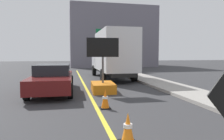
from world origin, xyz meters
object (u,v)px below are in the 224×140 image
object	(u,v)px
box_truck	(113,54)
traffic_cone_mid_lane	(105,99)
arrow_board_trailer	(103,82)
pickup_car	(53,78)
traffic_cone_near_sign	(128,128)
highway_guide_sign	(112,41)

from	to	relation	value
box_truck	traffic_cone_mid_lane	xyz separation A→B (m)	(-2.11, -8.48, -1.57)
arrow_board_trailer	traffic_cone_mid_lane	distance (m)	3.21
box_truck	pickup_car	bearing A→B (deg)	-129.98
arrow_board_trailer	box_truck	bearing A→B (deg)	72.65
traffic_cone_near_sign	traffic_cone_mid_lane	xyz separation A→B (m)	(0.03, 2.84, 0.01)
highway_guide_sign	pickup_car	bearing A→B (deg)	-114.47
arrow_board_trailer	box_truck	xyz separation A→B (m)	(1.66, 5.31, 1.42)
box_truck	highway_guide_sign	bearing A→B (deg)	77.86
box_truck	highway_guide_sign	size ratio (longest dim) A/B	1.48
traffic_cone_near_sign	traffic_cone_mid_lane	world-z (taller)	traffic_cone_mid_lane
box_truck	highway_guide_sign	xyz separation A→B (m)	(1.69, 7.84, 1.52)
arrow_board_trailer	box_truck	size ratio (longest dim) A/B	0.37
arrow_board_trailer	traffic_cone_mid_lane	bearing A→B (deg)	-98.13
arrow_board_trailer	pickup_car	xyz separation A→B (m)	(-2.46, 0.40, 0.22)
pickup_car	traffic_cone_near_sign	world-z (taller)	pickup_car
arrow_board_trailer	box_truck	distance (m)	5.74
highway_guide_sign	traffic_cone_near_sign	world-z (taller)	highway_guide_sign
arrow_board_trailer	box_truck	world-z (taller)	box_truck
arrow_board_trailer	traffic_cone_near_sign	distance (m)	6.03
traffic_cone_mid_lane	arrow_board_trailer	bearing A→B (deg)	81.87
arrow_board_trailer	traffic_cone_mid_lane	world-z (taller)	arrow_board_trailer
pickup_car	highway_guide_sign	bearing A→B (deg)	65.53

